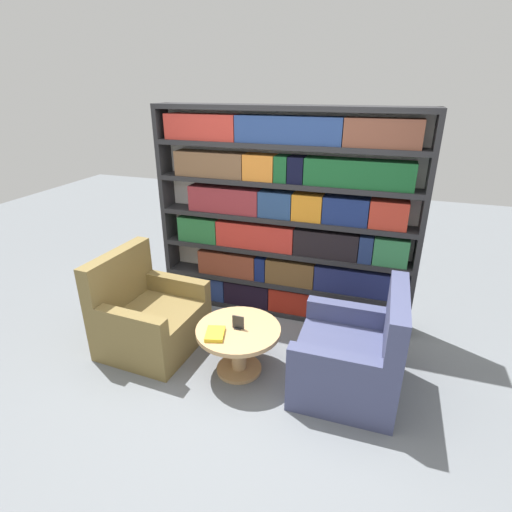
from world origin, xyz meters
name	(u,v)px	position (x,y,z in m)	size (l,w,h in m)	color
ground_plane	(241,386)	(0.00, 0.00, 0.00)	(14.00, 14.00, 0.00)	slate
bookshelf	(285,220)	(0.01, 1.33, 1.10)	(2.74, 0.30, 2.23)	silver
armchair_left	(148,317)	(-1.07, 0.29, 0.31)	(0.88, 0.92, 0.95)	olive
armchair_right	(353,358)	(0.90, 0.28, 0.31)	(0.83, 0.88, 0.95)	#42476B
coffee_table	(239,340)	(-0.09, 0.19, 0.32)	(0.74, 0.74, 0.45)	tan
table_sign	(238,323)	(-0.09, 0.19, 0.50)	(0.10, 0.06, 0.12)	black
stray_book	(215,334)	(-0.23, 0.03, 0.46)	(0.20, 0.24, 0.03)	gold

